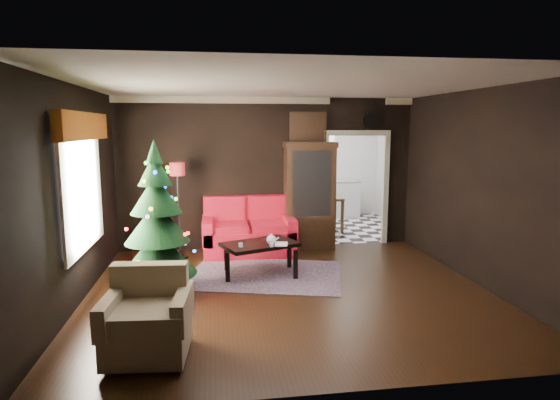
{
  "coord_description": "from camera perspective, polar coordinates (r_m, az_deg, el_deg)",
  "views": [
    {
      "loc": [
        -1.01,
        -6.06,
        2.26
      ],
      "look_at": [
        0.0,
        0.9,
        1.15
      ],
      "focal_mm": 29.75,
      "sensor_mm": 36.0,
      "label": 1
    }
  ],
  "objects": [
    {
      "name": "floor",
      "position": [
        6.55,
        1.15,
        -11.22
      ],
      "size": [
        5.5,
        5.5,
        0.0
      ],
      "primitive_type": "plane",
      "color": "black",
      "rests_on": "ground"
    },
    {
      "name": "ceiling",
      "position": [
        6.17,
        1.24,
        13.99
      ],
      "size": [
        5.5,
        5.5,
        0.0
      ],
      "primitive_type": "plane",
      "rotation": [
        3.14,
        0.0,
        0.0
      ],
      "color": "white",
      "rests_on": "ground"
    },
    {
      "name": "wall_back",
      "position": [
        8.66,
        -1.52,
        3.26
      ],
      "size": [
        5.5,
        0.0,
        5.5
      ],
      "primitive_type": "plane",
      "rotation": [
        1.57,
        0.0,
        0.0
      ],
      "color": "black",
      "rests_on": "ground"
    },
    {
      "name": "wall_front",
      "position": [
        3.8,
        7.41,
        -4.15
      ],
      "size": [
        5.5,
        0.0,
        5.5
      ],
      "primitive_type": "plane",
      "rotation": [
        -1.57,
        0.0,
        0.0
      ],
      "color": "black",
      "rests_on": "ground"
    },
    {
      "name": "wall_left",
      "position": [
        6.36,
        -24.03,
        0.43
      ],
      "size": [
        0.0,
        5.5,
        5.5
      ],
      "primitive_type": "plane",
      "rotation": [
        1.57,
        0.0,
        1.57
      ],
      "color": "black",
      "rests_on": "ground"
    },
    {
      "name": "wall_right",
      "position": [
        7.19,
        23.38,
        1.36
      ],
      "size": [
        0.0,
        5.5,
        5.5
      ],
      "primitive_type": "plane",
      "rotation": [
        1.57,
        0.0,
        -1.57
      ],
      "color": "black",
      "rests_on": "ground"
    },
    {
      "name": "doorway",
      "position": [
        9.06,
        9.22,
        1.17
      ],
      "size": [
        1.1,
        0.1,
        2.1
      ],
      "primitive_type": null,
      "color": "beige",
      "rests_on": "ground"
    },
    {
      "name": "left_window",
      "position": [
        6.54,
        -23.26,
        1.12
      ],
      "size": [
        0.05,
        1.6,
        1.4
      ],
      "primitive_type": "cube",
      "color": "white",
      "rests_on": "wall_left"
    },
    {
      "name": "valance",
      "position": [
        6.47,
        -23.02,
        8.36
      ],
      "size": [
        0.12,
        2.1,
        0.35
      ],
      "primitive_type": "cube",
      "color": "#9A4714",
      "rests_on": "wall_left"
    },
    {
      "name": "kitchen_floor",
      "position": [
        10.66,
        6.67,
        -3.34
      ],
      "size": [
        3.0,
        3.0,
        0.0
      ],
      "primitive_type": "plane",
      "color": "white",
      "rests_on": "ground"
    },
    {
      "name": "kitchen_window",
      "position": [
        11.84,
        5.01,
        6.21
      ],
      "size": [
        0.7,
        0.06,
        0.7
      ],
      "primitive_type": "cube",
      "color": "white",
      "rests_on": "ground"
    },
    {
      "name": "rug",
      "position": [
        7.24,
        -1.87,
        -9.17
      ],
      "size": [
        2.65,
        2.2,
        0.01
      ],
      "primitive_type": "cube",
      "rotation": [
        0.0,
        0.0,
        -0.26
      ],
      "color": "#42303F",
      "rests_on": "ground"
    },
    {
      "name": "loveseat",
      "position": [
        8.32,
        -3.87,
        -3.27
      ],
      "size": [
        1.7,
        0.9,
        1.0
      ],
      "primitive_type": null,
      "color": "maroon",
      "rests_on": "ground"
    },
    {
      "name": "curio_cabinet",
      "position": [
        8.62,
        3.63,
        0.2
      ],
      "size": [
        0.9,
        0.45,
        1.9
      ],
      "primitive_type": null,
      "color": "black",
      "rests_on": "ground"
    },
    {
      "name": "floor_lamp",
      "position": [
        8.18,
        -12.35,
        -1.31
      ],
      "size": [
        0.28,
        0.28,
        1.66
      ],
      "primitive_type": null,
      "rotation": [
        0.0,
        0.0,
        -0.01
      ],
      "color": "black",
      "rests_on": "ground"
    },
    {
      "name": "christmas_tree",
      "position": [
        6.43,
        -14.91,
        -2.17
      ],
      "size": [
        1.13,
        1.13,
        1.97
      ],
      "primitive_type": null,
      "rotation": [
        0.0,
        0.0,
        0.1
      ],
      "color": "black",
      "rests_on": "ground"
    },
    {
      "name": "armchair",
      "position": [
        4.83,
        -16.0,
        -13.23
      ],
      "size": [
        0.87,
        0.87,
        0.83
      ],
      "primitive_type": null,
      "rotation": [
        0.0,
        0.0,
        -0.08
      ],
      "color": "tan",
      "rests_on": "ground"
    },
    {
      "name": "coffee_table",
      "position": [
        7.2,
        -2.5,
        -7.18
      ],
      "size": [
        1.27,
        1.02,
        0.5
      ],
      "primitive_type": null,
      "rotation": [
        0.0,
        0.0,
        0.38
      ],
      "color": "black",
      "rests_on": "rug"
    },
    {
      "name": "teapot",
      "position": [
        7.0,
        -1.1,
        -4.87
      ],
      "size": [
        0.2,
        0.2,
        0.16
      ],
      "primitive_type": null,
      "rotation": [
        0.0,
        0.0,
        0.21
      ],
      "color": "white",
      "rests_on": "coffee_table"
    },
    {
      "name": "cup_a",
      "position": [
        6.9,
        -4.85,
        -5.52
      ],
      "size": [
        0.07,
        0.07,
        0.06
      ],
      "primitive_type": "cylinder",
      "rotation": [
        0.0,
        0.0,
        0.06
      ],
      "color": "white",
      "rests_on": "coffee_table"
    },
    {
      "name": "cup_b",
      "position": [
        6.89,
        -1.04,
        -5.53
      ],
      "size": [
        0.07,
        0.07,
        0.06
      ],
      "primitive_type": "cylinder",
      "rotation": [
        0.0,
        0.0,
        -0.03
      ],
      "color": "silver",
      "rests_on": "coffee_table"
    },
    {
      "name": "book",
      "position": [
        6.97,
        -0.62,
        -4.52
      ],
      "size": [
        0.19,
        0.06,
        0.26
      ],
      "primitive_type": "imported",
      "rotation": [
        0.0,
        0.0,
        -0.19
      ],
      "color": "#7B675C",
      "rests_on": "coffee_table"
    },
    {
      "name": "wall_clock",
      "position": [
        9.01,
        11.07,
        9.56
      ],
      "size": [
        0.32,
        0.32,
        0.06
      ],
      "primitive_type": "cylinder",
      "color": "silver",
      "rests_on": "wall_back"
    },
    {
      "name": "painting",
      "position": [
        8.7,
        3.46,
        8.88
      ],
      "size": [
        0.62,
        0.05,
        0.52
      ],
      "primitive_type": "cube",
      "color": "#A97E4E",
      "rests_on": "wall_back"
    },
    {
      "name": "kitchen_counter",
      "position": [
        11.72,
        5.21,
        0.03
      ],
      "size": [
        1.8,
        0.6,
        0.9
      ],
      "primitive_type": "cube",
      "color": "silver",
      "rests_on": "ground"
    },
    {
      "name": "kitchen_table",
      "position": [
        10.23,
        5.52,
        -1.7
      ],
      "size": [
        0.7,
        0.7,
        0.75
      ],
      "primitive_type": null,
      "color": "brown",
      "rests_on": "ground"
    }
  ]
}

